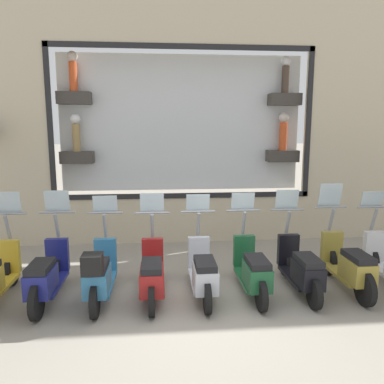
{
  "coord_description": "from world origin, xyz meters",
  "views": [
    {
      "loc": [
        -5.27,
        0.55,
        2.71
      ],
      "look_at": [
        1.87,
        -0.07,
        1.48
      ],
      "focal_mm": 35.0,
      "sensor_mm": 36.0,
      "label": 1
    }
  ],
  "objects": [
    {
      "name": "scooter_olive_1",
      "position": [
        0.43,
        -2.57,
        0.45
      ],
      "size": [
        1.81,
        0.61,
        1.72
      ],
      "color": "black",
      "rests_on": "ground_plane"
    },
    {
      "name": "scooter_teal_6",
      "position": [
        0.36,
        1.51,
        0.47
      ],
      "size": [
        1.8,
        0.6,
        1.56
      ],
      "color": "black",
      "rests_on": "ground_plane"
    },
    {
      "name": "scooter_black_2",
      "position": [
        0.42,
        -1.76,
        0.42
      ],
      "size": [
        1.8,
        0.61,
        1.61
      ],
      "color": "black",
      "rests_on": "ground_plane"
    },
    {
      "name": "scooter_silver_4",
      "position": [
        0.42,
        -0.12,
        0.42
      ],
      "size": [
        1.79,
        0.61,
        1.55
      ],
      "color": "black",
      "rests_on": "ground_plane"
    },
    {
      "name": "scooter_navy_7",
      "position": [
        0.43,
        2.32,
        0.45
      ],
      "size": [
        1.81,
        0.61,
        1.66
      ],
      "color": "black",
      "rests_on": "ground_plane"
    },
    {
      "name": "scooter_red_5",
      "position": [
        0.42,
        0.69,
        0.42
      ],
      "size": [
        1.79,
        0.6,
        1.59
      ],
      "color": "black",
      "rests_on": "ground_plane"
    },
    {
      "name": "ground_plane",
      "position": [
        0.0,
        0.0,
        0.0
      ],
      "size": [
        120.0,
        120.0,
        0.0
      ],
      "primitive_type": "plane",
      "color": "gray"
    },
    {
      "name": "scooter_green_3",
      "position": [
        0.42,
        -0.94,
        0.42
      ],
      "size": [
        1.8,
        0.6,
        1.57
      ],
      "color": "black",
      "rests_on": "ground_plane"
    },
    {
      "name": "building_facade",
      "position": [
        3.6,
        0.0,
        5.31
      ],
      "size": [
        1.24,
        36.0,
        10.39
      ],
      "color": "beige",
      "rests_on": "ground_plane"
    }
  ]
}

